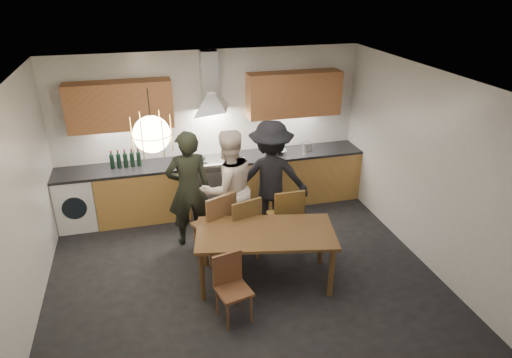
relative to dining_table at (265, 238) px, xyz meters
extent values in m
plane|color=black|center=(-0.26, 0.17, -0.64)|extent=(5.00, 5.00, 0.00)
cube|color=white|center=(-0.26, 2.42, 0.66)|extent=(5.00, 0.02, 2.60)
cube|color=white|center=(-0.26, -2.08, 0.66)|extent=(5.00, 0.02, 2.60)
cube|color=white|center=(-2.76, 0.17, 0.66)|extent=(0.02, 4.50, 2.60)
cube|color=white|center=(2.24, 0.17, 0.66)|extent=(0.02, 4.50, 2.60)
cube|color=silver|center=(-0.26, 0.17, 1.96)|extent=(5.00, 4.50, 0.02)
cube|color=tan|center=(-1.44, 2.12, -0.21)|extent=(1.45, 0.60, 0.86)
cube|color=tan|center=(1.21, 2.12, -0.21)|extent=(2.05, 0.60, 0.86)
cube|color=white|center=(-2.46, 2.12, -0.22)|extent=(0.58, 0.58, 0.85)
cube|color=black|center=(-1.74, 2.12, 0.24)|extent=(2.05, 0.62, 0.04)
cube|color=black|center=(1.21, 2.12, 0.24)|extent=(2.05, 0.62, 0.04)
cube|color=silver|center=(-0.26, 2.12, -0.24)|extent=(0.90, 0.60, 0.80)
cube|color=black|center=(-0.26, 1.83, -0.26)|extent=(0.78, 0.02, 0.42)
cube|color=slate|center=(-0.26, 2.12, 0.20)|extent=(0.90, 0.60, 0.08)
cube|color=silver|center=(-0.26, 1.86, 0.26)|extent=(0.90, 0.08, 0.04)
cube|color=#C27D4A|center=(-1.64, 2.24, 1.22)|extent=(1.55, 0.35, 0.72)
cube|color=#C27D4A|center=(1.11, 2.24, 1.22)|extent=(1.55, 0.35, 0.72)
cube|color=silver|center=(-0.26, 2.29, 1.65)|extent=(0.26, 0.22, 0.62)
cylinder|color=black|center=(-1.26, 0.07, 1.71)|extent=(0.01, 0.01, 0.50)
sphere|color=#FFE0A5|center=(-1.26, 0.07, 1.46)|extent=(0.40, 0.40, 0.40)
torus|color=gold|center=(-1.26, 0.07, 1.46)|extent=(0.43, 0.43, 0.01)
cube|color=brown|center=(0.00, 0.00, 0.07)|extent=(1.87, 1.20, 0.04)
cylinder|color=brown|center=(-0.84, -0.19, -0.30)|extent=(0.07, 0.07, 0.69)
cylinder|color=brown|center=(-0.70, 0.51, -0.30)|extent=(0.07, 0.07, 0.69)
cylinder|color=brown|center=(0.70, -0.51, -0.30)|extent=(0.07, 0.07, 0.69)
cylinder|color=brown|center=(0.84, 0.19, -0.30)|extent=(0.07, 0.07, 0.69)
cube|color=brown|center=(-0.54, 0.71, -0.14)|extent=(0.62, 0.62, 0.04)
cube|color=brown|center=(-0.46, 0.52, 0.13)|extent=(0.44, 0.23, 0.51)
cylinder|color=brown|center=(-0.45, 0.96, -0.41)|extent=(0.04, 0.04, 0.48)
cylinder|color=brown|center=(-0.29, 0.62, -0.41)|extent=(0.04, 0.04, 0.48)
cylinder|color=brown|center=(-0.79, 0.80, -0.41)|extent=(0.04, 0.04, 0.48)
cylinder|color=brown|center=(-0.64, 0.46, -0.41)|extent=(0.04, 0.04, 0.48)
cube|color=brown|center=(-0.19, 0.61, -0.18)|extent=(0.54, 0.54, 0.04)
cube|color=brown|center=(-0.14, 0.42, 0.08)|extent=(0.43, 0.16, 0.48)
cylinder|color=brown|center=(-0.07, 0.83, -0.42)|extent=(0.04, 0.04, 0.45)
cylinder|color=brown|center=(0.03, 0.49, -0.42)|extent=(0.04, 0.04, 0.45)
cylinder|color=brown|center=(-0.41, 0.73, -0.42)|extent=(0.04, 0.04, 0.45)
cylinder|color=brown|center=(-0.31, 0.39, -0.42)|extent=(0.04, 0.04, 0.45)
cube|color=brown|center=(0.50, 0.74, -0.18)|extent=(0.43, 0.43, 0.04)
cube|color=brown|center=(0.50, 0.54, 0.08)|extent=(0.43, 0.04, 0.47)
cylinder|color=brown|center=(0.67, 0.91, -0.42)|extent=(0.04, 0.04, 0.44)
cylinder|color=brown|center=(0.68, 0.56, -0.42)|extent=(0.04, 0.04, 0.44)
cylinder|color=brown|center=(0.32, 0.91, -0.42)|extent=(0.04, 0.04, 0.44)
cylinder|color=brown|center=(0.33, 0.56, -0.42)|extent=(0.04, 0.04, 0.44)
cube|color=brown|center=(-0.54, -0.60, -0.26)|extent=(0.43, 0.43, 0.03)
cube|color=brown|center=(-0.58, -0.45, -0.04)|extent=(0.36, 0.11, 0.39)
cylinder|color=brown|center=(-0.65, -0.78, -0.46)|extent=(0.03, 0.03, 0.37)
cylinder|color=brown|center=(-0.72, -0.50, -0.46)|extent=(0.03, 0.03, 0.37)
cylinder|color=brown|center=(-0.37, -0.71, -0.46)|extent=(0.03, 0.03, 0.37)
cylinder|color=brown|center=(-0.43, -0.43, -0.46)|extent=(0.03, 0.03, 0.37)
imported|color=black|center=(-0.80, 1.19, 0.22)|extent=(0.66, 0.46, 1.74)
imported|color=silver|center=(-0.26, 1.04, 0.23)|extent=(0.99, 0.86, 1.75)
imported|color=black|center=(0.43, 1.22, 0.24)|extent=(1.27, 0.92, 1.77)
imported|color=silver|center=(0.81, 2.12, 0.29)|extent=(0.29, 0.29, 0.07)
cylinder|color=silver|center=(1.34, 2.15, 0.32)|extent=(0.19, 0.19, 0.13)
camera|label=1|loc=(-1.36, -4.70, 3.06)|focal=32.00mm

